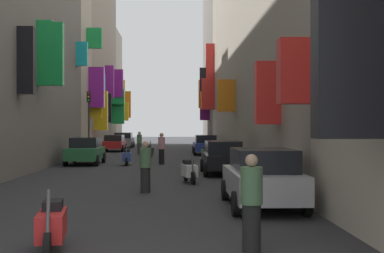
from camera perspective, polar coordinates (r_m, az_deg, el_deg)
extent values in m
plane|color=#2D2D30|center=(34.87, -4.37, -3.48)|extent=(140.00, 140.00, 0.00)
cube|color=green|center=(25.91, -15.16, 7.62)|extent=(1.22, 0.42, 2.99)
cube|color=black|center=(22.94, -17.61, 6.87)|extent=(0.67, 0.44, 2.80)
cube|color=#19B2BF|center=(35.67, -11.90, 7.75)|extent=(0.73, 0.38, 1.58)
cube|color=green|center=(26.05, -15.69, 8.09)|extent=(0.70, 0.49, 2.73)
cube|color=#BCB29E|center=(40.88, -15.66, 12.46)|extent=(6.00, 4.60, 21.88)
cube|color=yellow|center=(40.96, -10.41, 2.41)|extent=(0.88, 0.35, 2.12)
cube|color=yellow|center=(40.69, -10.63, 4.59)|extent=(0.68, 0.50, 1.84)
cube|color=green|center=(39.80, -10.60, 9.44)|extent=(1.12, 0.39, 1.50)
cube|color=purple|center=(40.43, -10.35, 4.21)|extent=(1.15, 0.64, 3.05)
cube|color=#9E9384|center=(48.53, -13.37, 10.17)|extent=(6.00, 11.48, 21.36)
cube|color=yellow|center=(43.00, -9.88, 1.71)|extent=(1.07, 0.50, 3.17)
cube|color=black|center=(47.24, -9.29, 1.99)|extent=(0.84, 0.37, 2.60)
cube|color=purple|center=(49.56, -8.99, 4.81)|extent=(0.81, 0.45, 3.07)
cube|color=blue|center=(44.01, -9.92, 4.00)|extent=(0.74, 0.50, 2.53)
cube|color=#9E9384|center=(56.60, -11.65, 7.90)|extent=(6.00, 5.40, 19.78)
cube|color=green|center=(54.28, -8.08, 1.35)|extent=(1.30, 0.48, 2.01)
cube|color=purple|center=(53.71, -8.19, 4.67)|extent=(1.25, 0.61, 2.81)
cube|color=green|center=(53.75, -8.11, 3.22)|extent=(1.38, 0.65, 1.50)
cube|color=#BCB29E|center=(62.25, -10.69, 4.10)|extent=(6.00, 6.81, 13.10)
cube|color=orange|center=(63.42, -7.24, 2.39)|extent=(1.20, 0.52, 3.19)
cube|color=yellow|center=(60.56, -7.50, 1.66)|extent=(1.18, 0.49, 2.15)
cube|color=yellow|center=(59.99, -7.73, 4.22)|extent=(0.84, 0.62, 1.69)
cube|color=black|center=(8.70, 17.42, 9.23)|extent=(1.31, 0.47, 3.17)
cube|color=red|center=(12.39, 11.91, 5.90)|extent=(1.11, 0.53, 1.50)
cube|color=#9E9384|center=(30.05, 10.78, 9.89)|extent=(6.00, 31.20, 14.57)
cube|color=red|center=(17.62, 8.21, 3.63)|extent=(0.82, 0.54, 2.09)
cube|color=orange|center=(30.55, 3.73, 3.36)|extent=(1.02, 0.60, 1.86)
cube|color=#9E9384|center=(47.50, 6.11, 10.63)|extent=(6.00, 3.51, 21.75)
cube|color=black|center=(46.41, 1.65, 5.12)|extent=(1.29, 0.48, 2.09)
cube|color=red|center=(46.51, 1.98, 7.03)|extent=(0.76, 0.61, 3.20)
cube|color=red|center=(46.11, 1.75, 3.56)|extent=(1.15, 0.55, 2.73)
cube|color=slate|center=(57.23, 4.68, 7.44)|extent=(6.00, 16.78, 19.04)
cube|color=white|center=(53.46, 1.44, 2.62)|extent=(0.78, 0.41, 2.08)
cube|color=orange|center=(51.54, 1.37, 3.55)|extent=(1.15, 0.49, 2.73)
cube|color=purple|center=(52.47, 1.40, 2.28)|extent=(0.97, 0.57, 2.91)
cube|color=yellow|center=(59.47, 1.16, 2.98)|extent=(0.67, 0.55, 2.96)
cube|color=black|center=(23.39, 3.35, -3.73)|extent=(1.66, 4.04, 0.61)
cube|color=black|center=(23.16, 3.39, -2.30)|extent=(1.46, 2.26, 0.57)
cylinder|color=black|center=(24.68, 1.14, -4.24)|extent=(0.18, 0.60, 0.60)
cylinder|color=black|center=(24.82, 4.98, -4.22)|extent=(0.18, 0.60, 0.60)
cylinder|color=black|center=(22.02, 1.50, -4.76)|extent=(0.18, 0.60, 0.60)
cylinder|color=black|center=(22.19, 5.81, -4.72)|extent=(0.18, 0.60, 0.60)
cube|color=#236638|center=(29.87, -11.54, -2.88)|extent=(1.68, 4.00, 0.65)
cube|color=black|center=(30.04, -11.48, -1.71)|extent=(1.48, 2.24, 0.56)
cylinder|color=black|center=(28.45, -10.32, -3.67)|extent=(0.18, 0.60, 0.60)
cylinder|color=black|center=(28.75, -13.63, -3.64)|extent=(0.18, 0.60, 0.60)
cylinder|color=black|center=(31.06, -9.60, -3.36)|extent=(0.18, 0.60, 0.60)
cylinder|color=black|center=(31.33, -12.65, -3.33)|extent=(0.18, 0.60, 0.60)
cube|color=#B7B7BC|center=(13.99, 7.63, -6.13)|extent=(1.70, 4.12, 0.68)
cube|color=black|center=(13.74, 7.77, -3.63)|extent=(1.49, 2.31, 0.57)
cylinder|color=black|center=(15.26, 3.61, -6.89)|extent=(0.18, 0.60, 0.60)
cylinder|color=black|center=(15.51, 9.91, -6.78)|extent=(0.18, 0.60, 0.60)
cylinder|color=black|center=(12.58, 4.81, -8.38)|extent=(0.18, 0.60, 0.60)
cylinder|color=black|center=(12.89, 12.40, -8.18)|extent=(0.18, 0.60, 0.60)
cube|color=#B21E1E|center=(45.07, -8.47, -1.93)|extent=(1.65, 4.35, 0.58)
cube|color=black|center=(45.27, -8.44, -1.24)|extent=(1.46, 2.44, 0.50)
cylinder|color=black|center=(43.57, -7.61, -2.39)|extent=(0.18, 0.60, 0.60)
cylinder|color=black|center=(43.76, -9.77, -2.37)|extent=(0.18, 0.60, 0.60)
cylinder|color=black|center=(46.42, -7.26, -2.24)|extent=(0.18, 0.60, 0.60)
cylinder|color=black|center=(46.61, -9.28, -2.23)|extent=(0.18, 0.60, 0.60)
cube|color=navy|center=(39.57, 1.46, -2.19)|extent=(1.70, 4.44, 0.61)
cube|color=black|center=(39.33, 1.48, -1.35)|extent=(1.50, 2.49, 0.57)
cylinder|color=black|center=(41.01, 0.15, -2.54)|extent=(0.18, 0.60, 0.60)
cylinder|color=black|center=(41.10, 2.52, -2.53)|extent=(0.18, 0.60, 0.60)
cylinder|color=black|center=(38.08, 0.31, -2.73)|extent=(0.18, 0.60, 0.60)
cylinder|color=black|center=(38.18, 2.86, -2.73)|extent=(0.18, 0.60, 0.60)
cube|color=slate|center=(52.51, -7.49, -1.63)|extent=(1.84, 3.92, 0.63)
cube|color=black|center=(52.69, -7.47, -0.97)|extent=(1.62, 2.20, 0.56)
cylinder|color=black|center=(51.15, -6.61, -2.03)|extent=(0.18, 0.60, 0.60)
cylinder|color=black|center=(51.33, -8.65, -2.02)|extent=(0.18, 0.60, 0.60)
cylinder|color=black|center=(53.73, -6.38, -1.93)|extent=(0.18, 0.60, 0.60)
cylinder|color=black|center=(53.90, -8.33, -1.92)|extent=(0.18, 0.60, 0.60)
cube|color=#287F3D|center=(32.68, 1.51, -2.90)|extent=(0.54, 1.13, 0.45)
cube|color=black|center=(32.47, 1.57, -2.38)|extent=(0.37, 0.59, 0.16)
cylinder|color=#4C4C51|center=(33.21, 1.37, -2.30)|extent=(0.09, 0.28, 0.68)
cylinder|color=black|center=(33.37, 1.33, -3.23)|extent=(0.15, 0.49, 0.48)
cylinder|color=black|center=(32.03, 1.70, -3.37)|extent=(0.15, 0.49, 0.48)
cube|color=red|center=(9.34, -15.05, -10.30)|extent=(0.60, 1.23, 0.45)
cube|color=black|center=(9.51, -14.92, -8.25)|extent=(0.39, 0.60, 0.16)
cylinder|color=#4C4C51|center=(8.71, -15.41, -8.89)|extent=(0.10, 0.28, 0.68)
cylinder|color=black|center=(8.67, -15.51, -12.64)|extent=(0.16, 0.49, 0.48)
cylinder|color=black|center=(10.11, -14.65, -10.80)|extent=(0.16, 0.49, 0.48)
cube|color=#2D4CAD|center=(28.96, -7.12, -3.28)|extent=(0.50, 1.20, 0.45)
cube|color=black|center=(29.16, -7.10, -2.66)|extent=(0.35, 0.57, 0.16)
cylinder|color=#4C4C51|center=(28.35, -7.17, -2.70)|extent=(0.07, 0.28, 0.68)
cylinder|color=black|center=(28.23, -7.18, -3.82)|extent=(0.12, 0.48, 0.48)
cylinder|color=black|center=(29.71, -7.05, -3.63)|extent=(0.12, 0.48, 0.48)
cube|color=black|center=(35.22, -4.76, -2.69)|extent=(0.66, 1.23, 0.45)
cube|color=black|center=(34.99, -4.85, -2.21)|extent=(0.42, 0.61, 0.16)
cylinder|color=#4C4C51|center=(35.77, -4.53, -2.13)|extent=(0.11, 0.28, 0.68)
cylinder|color=black|center=(35.93, -4.48, -3.00)|extent=(0.19, 0.49, 0.48)
cylinder|color=black|center=(34.52, -5.06, -3.12)|extent=(0.19, 0.49, 0.48)
cube|color=silver|center=(19.82, -0.30, -4.81)|extent=(0.63, 1.12, 0.45)
cube|color=black|center=(19.99, -0.42, -3.90)|extent=(0.42, 0.61, 0.16)
cylinder|color=#4C4C51|center=(19.28, 0.04, -3.98)|extent=(0.11, 0.28, 0.68)
cylinder|color=black|center=(19.19, 0.12, -5.65)|extent=(0.19, 0.49, 0.48)
cylinder|color=black|center=(20.49, -0.69, -5.29)|extent=(0.19, 0.49, 0.48)
cylinder|color=#3C3C3C|center=(40.06, -5.76, -2.43)|extent=(0.41, 0.41, 0.84)
cylinder|color=#4C724C|center=(40.04, -5.76, -1.35)|extent=(0.49, 0.49, 0.66)
sphere|color=tan|center=(40.03, -5.76, -0.72)|extent=(0.23, 0.23, 0.23)
cylinder|color=black|center=(9.14, 6.51, -10.92)|extent=(0.44, 0.44, 0.81)
cylinder|color=#4C724C|center=(9.03, 6.51, -6.42)|extent=(0.52, 0.52, 0.64)
sphere|color=tan|center=(8.99, 6.51, -3.70)|extent=(0.22, 0.22, 0.22)
cylinder|color=black|center=(29.38, -3.34, -3.30)|extent=(0.38, 0.38, 0.86)
cylinder|color=pink|center=(29.35, -3.34, -1.81)|extent=(0.45, 0.45, 0.68)
sphere|color=tan|center=(29.33, -3.34, -0.92)|extent=(0.23, 0.23, 0.23)
cylinder|color=#242424|center=(16.96, -5.10, -5.85)|extent=(0.37, 0.37, 0.81)
cylinder|color=#4C724C|center=(16.90, -5.10, -3.41)|extent=(0.43, 0.43, 0.64)
sphere|color=tan|center=(16.88, -5.10, -1.96)|extent=(0.22, 0.22, 0.22)
cylinder|color=#2D2D2D|center=(37.69, -11.18, -0.30)|extent=(0.12, 0.12, 3.84)
cube|color=black|center=(37.75, -11.19, 3.19)|extent=(0.26, 0.26, 0.75)
sphere|color=red|center=(37.63, -11.22, 3.58)|extent=(0.14, 0.14, 0.14)
sphere|color=orange|center=(37.61, -11.22, 3.20)|extent=(0.14, 0.14, 0.14)
sphere|color=green|center=(37.60, -11.22, 2.82)|extent=(0.14, 0.14, 0.14)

